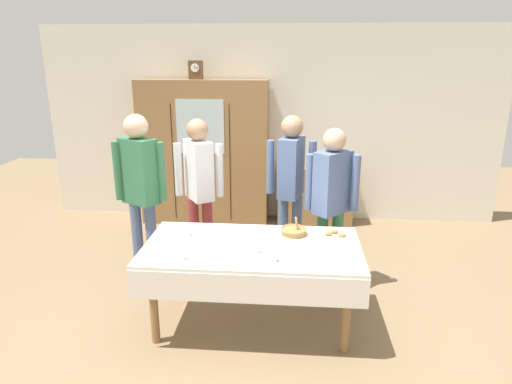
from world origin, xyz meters
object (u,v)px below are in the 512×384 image
object	(u,v)px
tea_cup_far_left	(190,243)
tea_cup_mid_right	(187,233)
person_behind_table_left	(199,181)
bread_basket	(294,231)
spoon_back_edge	(333,259)
person_beside_shelf	(332,194)
mantel_clock	(196,70)
tea_cup_far_right	(256,250)
dining_table	(252,258)
bookshelf_low	(315,195)
spoon_near_left	(209,238)
tea_cup_front_edge	(273,258)
person_behind_table_right	(140,182)
wall_cabinet	(204,153)
spoon_mid_right	(250,233)
tea_cup_near_left	(181,257)
book_stack	(316,165)
person_by_cabinet	(291,178)
pastry_plate	(335,235)

from	to	relation	value
tea_cup_far_left	tea_cup_mid_right	xyz separation A→B (m)	(-0.07, 0.21, 0.00)
tea_cup_far_left	person_behind_table_left	world-z (taller)	person_behind_table_left
bread_basket	spoon_back_edge	distance (m)	0.58
person_beside_shelf	mantel_clock	bearing A→B (deg)	132.64
tea_cup_far_left	tea_cup_far_right	bearing A→B (deg)	-10.28
dining_table	person_behind_table_left	size ratio (longest dim) A/B	1.09
bookshelf_low	spoon_near_left	xyz separation A→B (m)	(-1.04, -2.50, 0.35)
tea_cup_far_right	spoon_back_edge	distance (m)	0.63
dining_table	bread_basket	xyz separation A→B (m)	(0.35, 0.30, 0.13)
bookshelf_low	bread_basket	xyz separation A→B (m)	(-0.30, -2.34, 0.38)
tea_cup_front_edge	tea_cup_far_right	xyz separation A→B (m)	(-0.15, 0.14, 0.00)
tea_cup_mid_right	person_behind_table_left	distance (m)	0.89
bookshelf_low	person_behind_table_right	size ratio (longest dim) A/B	0.59
tea_cup_front_edge	spoon_back_edge	distance (m)	0.48
wall_cabinet	spoon_mid_right	world-z (taller)	wall_cabinet
bread_basket	spoon_mid_right	world-z (taller)	bread_basket
tea_cup_far_left	person_behind_table_left	xyz separation A→B (m)	(-0.13, 1.06, 0.25)
tea_cup_near_left	spoon_mid_right	world-z (taller)	tea_cup_near_left
book_stack	tea_cup_near_left	bearing A→B (deg)	-111.99
spoon_near_left	spoon_back_edge	world-z (taller)	same
person_by_cabinet	pastry_plate	bearing A→B (deg)	-65.12
person_behind_table_left	tea_cup_mid_right	bearing A→B (deg)	-86.04
tea_cup_mid_right	person_behind_table_right	distance (m)	0.85
pastry_plate	tea_cup_mid_right	bearing A→B (deg)	-175.99
tea_cup_far_left	person_beside_shelf	size ratio (longest dim) A/B	0.08
person_beside_shelf	person_behind_table_right	world-z (taller)	person_behind_table_right
person_beside_shelf	person_behind_table_right	bearing A→B (deg)	-179.14
spoon_back_edge	person_beside_shelf	xyz separation A→B (m)	(0.05, 0.94, 0.25)
pastry_plate	person_behind_table_left	bearing A→B (deg)	150.93
tea_cup_near_left	spoon_mid_right	xyz separation A→B (m)	(0.49, 0.58, -0.02)
book_stack	person_behind_table_right	size ratio (longest dim) A/B	0.12
book_stack	person_by_cabinet	bearing A→B (deg)	-102.89
wall_cabinet	spoon_back_edge	distance (m)	3.19
spoon_near_left	wall_cabinet	bearing A→B (deg)	101.78
spoon_back_edge	tea_cup_far_left	bearing A→B (deg)	172.17
spoon_near_left	person_by_cabinet	bearing A→B (deg)	55.23
tea_cup_far_right	bookshelf_low	bearing A→B (deg)	77.54
mantel_clock	dining_table	bearing A→B (deg)	-69.31
spoon_near_left	spoon_back_edge	size ratio (longest dim) A/B	1.00
tea_cup_far_left	person_behind_table_right	distance (m)	1.04
book_stack	spoon_near_left	bearing A→B (deg)	-112.63
tea_cup_mid_right	tea_cup_near_left	bearing A→B (deg)	-82.33
tea_cup_far_right	person_beside_shelf	world-z (taller)	person_beside_shelf
tea_cup_front_edge	person_behind_table_right	xyz separation A→B (m)	(-1.37, 0.99, 0.30)
dining_table	person_behind_table_left	world-z (taller)	person_behind_table_left
spoon_mid_right	tea_cup_far_left	bearing A→B (deg)	-147.40
mantel_clock	pastry_plate	xyz separation A→B (m)	(1.70, -2.31, -1.34)
book_stack	person_beside_shelf	world-z (taller)	person_beside_shelf
bookshelf_low	tea_cup_near_left	bearing A→B (deg)	-111.99
tea_cup_near_left	spoon_near_left	xyz separation A→B (m)	(0.14, 0.43, -0.02)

